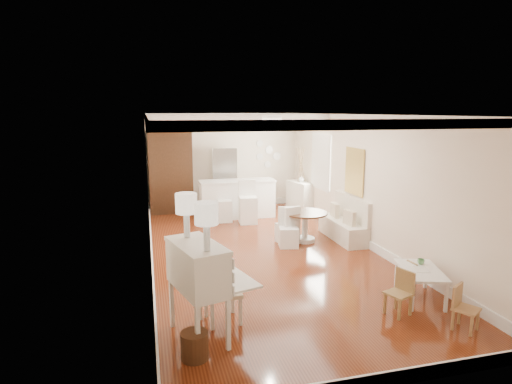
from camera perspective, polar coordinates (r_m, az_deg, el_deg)
name	(u,v)px	position (r m, az deg, el deg)	size (l,w,h in m)	color
room	(262,155)	(8.75, 0.81, 4.92)	(9.00, 9.04, 2.82)	maroon
secretary_bureau	(198,291)	(5.58, -7.75, -12.99)	(0.99, 1.01, 1.27)	white
gustavian_armchair	(223,291)	(6.04, -4.48, -13.06)	(0.50, 0.50, 0.87)	silver
wicker_basket	(195,345)	(5.38, -8.17, -19.60)	(0.33, 0.33, 0.33)	#4C2B17
kids_table	(420,284)	(7.21, 21.00, -11.40)	(0.58, 0.96, 0.48)	silver
kids_chair_a	(398,293)	(6.56, 18.45, -12.65)	(0.32, 0.32, 0.65)	#9F7C48
kids_chair_b	(406,277)	(7.37, 19.38, -10.70)	(0.24, 0.24, 0.50)	#997445
kids_chair_c	(466,308)	(6.48, 26.24, -13.75)	(0.30, 0.30, 0.61)	tan
banquette	(343,218)	(9.86, 11.54, -3.44)	(0.52, 1.60, 0.98)	silver
dining_table	(305,227)	(9.59, 6.54, -4.64)	(0.99, 0.99, 0.67)	#422615
slip_chair_near	(288,228)	(9.19, 4.35, -4.75)	(0.40, 0.42, 0.84)	white
slip_chair_far	(287,224)	(9.46, 4.21, -4.28)	(0.40, 0.42, 0.84)	white
breakfast_counter	(237,199)	(11.66, -2.52, -0.91)	(2.05, 0.65, 1.03)	white
bar_stool_left	(225,205)	(11.23, -4.18, -1.69)	(0.36, 0.36, 0.91)	white
bar_stool_right	(248,202)	(11.02, -1.09, -1.37)	(0.44, 0.44, 1.11)	white
pantry_cabinet	(171,172)	(12.39, -11.31, 2.57)	(1.20, 0.60, 2.30)	#381E11
fridge	(236,179)	(12.64, -2.63, 1.78)	(0.75, 0.65, 1.80)	silver
sideboard	(300,197)	(12.37, 5.95, -0.64)	(0.41, 0.91, 0.87)	silver
pencil_cup	(421,262)	(7.35, 21.13, -8.65)	(0.11, 0.11, 0.08)	#5FA363
branch_vase	(301,179)	(12.31, 6.06, 1.77)	(0.16, 0.16, 0.17)	silver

